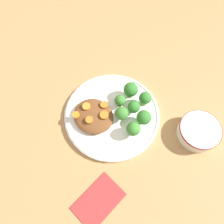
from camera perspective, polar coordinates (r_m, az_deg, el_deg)
name	(u,v)px	position (r m, az deg, el deg)	size (l,w,h in m)	color
ground_plane	(112,116)	(0.65, 0.00, -1.10)	(4.00, 4.00, 0.00)	tan
plate	(112,115)	(0.64, 0.00, -0.75)	(0.28, 0.28, 0.02)	white
dip_bowl	(199,131)	(0.65, 21.73, -4.69)	(0.11, 0.11, 0.04)	white
stew_mound	(93,116)	(0.62, -4.87, -1.02)	(0.11, 0.12, 0.03)	brown
broccoli_floret_0	(134,107)	(0.62, 5.72, 1.29)	(0.03, 0.03, 0.05)	#7FA85B
broccoli_floret_1	(133,129)	(0.59, 5.61, -4.45)	(0.04, 0.04, 0.05)	#759E51
broccoli_floret_2	(131,90)	(0.64, 4.92, 5.79)	(0.04, 0.04, 0.06)	#7FA85B
broccoli_floret_3	(119,100)	(0.63, 1.89, 3.13)	(0.03, 0.03, 0.04)	#7FA85B
broccoli_floret_4	(122,113)	(0.61, 2.56, -0.39)	(0.04, 0.04, 0.05)	#759E51
broccoli_floret_5	(144,118)	(0.60, 8.30, -1.46)	(0.04, 0.04, 0.05)	#7FA85B
broccoli_floret_6	(145,98)	(0.63, 8.63, 3.51)	(0.04, 0.04, 0.05)	#7FA85B
carrot_slice_0	(89,120)	(0.60, -5.96, -2.06)	(0.02, 0.02, 0.01)	orange
carrot_slice_1	(86,106)	(0.62, -6.71, 1.47)	(0.02, 0.02, 0.01)	orange
carrot_slice_2	(103,106)	(0.62, -2.30, 1.66)	(0.02, 0.02, 0.00)	orange
carrot_slice_3	(104,115)	(0.60, -2.07, -0.79)	(0.02, 0.02, 0.01)	orange
carrot_slice_4	(76,115)	(0.61, -9.39, -0.76)	(0.02, 0.02, 0.01)	orange
napkin	(99,201)	(0.59, -3.54, -22.20)	(0.13, 0.09, 0.01)	#B73333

